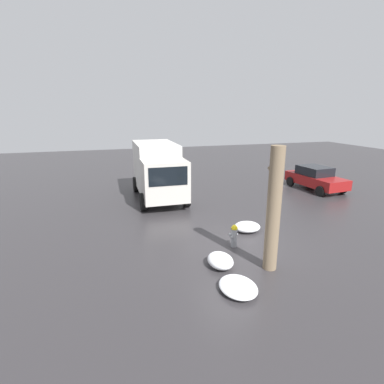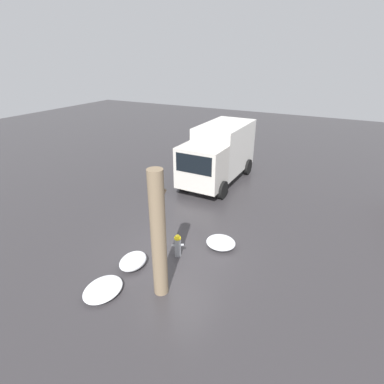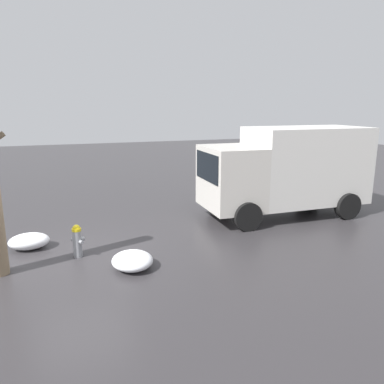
# 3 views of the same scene
# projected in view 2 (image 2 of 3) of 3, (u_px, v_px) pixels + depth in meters

# --- Properties ---
(ground_plane) EXTENTS (60.00, 60.00, 0.00)m
(ground_plane) POSITION_uv_depth(u_px,v_px,m) (178.00, 255.00, 10.59)
(ground_plane) COLOR #333033
(fire_hydrant) EXTENTS (0.36, 0.40, 0.86)m
(fire_hydrant) POSITION_uv_depth(u_px,v_px,m) (178.00, 245.00, 10.41)
(fire_hydrant) COLOR gray
(fire_hydrant) RESTS_ON ground_plane
(tree_trunk) EXTENTS (0.65, 0.43, 3.90)m
(tree_trunk) POSITION_uv_depth(u_px,v_px,m) (158.00, 236.00, 8.18)
(tree_trunk) COLOR #7F6B51
(tree_trunk) RESTS_ON ground_plane
(delivery_truck) EXTENTS (5.76, 2.57, 3.05)m
(delivery_truck) POSITION_uv_depth(u_px,v_px,m) (219.00, 152.00, 16.27)
(delivery_truck) COLOR beige
(delivery_truck) RESTS_ON ground_plane
(snow_pile_by_hydrant) EXTENTS (1.05, 0.80, 0.42)m
(snow_pile_by_hydrant) POSITION_uv_depth(u_px,v_px,m) (133.00, 261.00, 9.97)
(snow_pile_by_hydrant) COLOR white
(snow_pile_by_hydrant) RESTS_ON ground_plane
(snow_pile_curbside) EXTENTS (1.29, 1.04, 0.26)m
(snow_pile_curbside) POSITION_uv_depth(u_px,v_px,m) (103.00, 289.00, 8.88)
(snow_pile_curbside) COLOR white
(snow_pile_curbside) RESTS_ON ground_plane
(snow_pile_by_tree) EXTENTS (0.97, 1.09, 0.38)m
(snow_pile_by_tree) POSITION_uv_depth(u_px,v_px,m) (221.00, 243.00, 10.99)
(snow_pile_by_tree) COLOR white
(snow_pile_by_tree) RESTS_ON ground_plane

